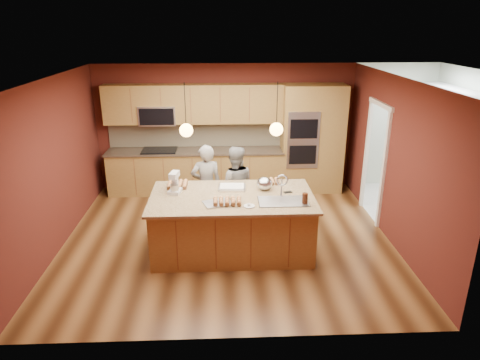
{
  "coord_description": "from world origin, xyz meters",
  "views": [
    {
      "loc": [
        -0.08,
        -6.57,
        3.5
      ],
      "look_at": [
        0.21,
        -0.1,
        1.1
      ],
      "focal_mm": 32.0,
      "sensor_mm": 36.0,
      "label": 1
    }
  ],
  "objects_px": {
    "island": "(233,223)",
    "person_right": "(235,186)",
    "person_left": "(206,186)",
    "mixing_bowl": "(265,184)",
    "stand_mixer": "(175,184)"
  },
  "relations": [
    {
      "from": "person_right",
      "to": "person_left",
      "type": "bearing_deg",
      "value": 0.57
    },
    {
      "from": "person_left",
      "to": "person_right",
      "type": "relative_size",
      "value": 1.02
    },
    {
      "from": "island",
      "to": "mixing_bowl",
      "type": "bearing_deg",
      "value": 26.42
    },
    {
      "from": "person_right",
      "to": "mixing_bowl",
      "type": "xyz_separation_m",
      "value": [
        0.46,
        -0.71,
        0.31
      ]
    },
    {
      "from": "person_left",
      "to": "stand_mixer",
      "type": "relative_size",
      "value": 4.43
    },
    {
      "from": "mixing_bowl",
      "to": "island",
      "type": "bearing_deg",
      "value": -153.58
    },
    {
      "from": "person_left",
      "to": "mixing_bowl",
      "type": "xyz_separation_m",
      "value": [
        0.97,
        -0.71,
        0.29
      ]
    },
    {
      "from": "stand_mixer",
      "to": "mixing_bowl",
      "type": "distance_m",
      "value": 1.44
    },
    {
      "from": "island",
      "to": "stand_mixer",
      "type": "height_order",
      "value": "island"
    },
    {
      "from": "person_right",
      "to": "mixing_bowl",
      "type": "height_order",
      "value": "person_right"
    },
    {
      "from": "person_left",
      "to": "stand_mixer",
      "type": "height_order",
      "value": "person_left"
    },
    {
      "from": "person_right",
      "to": "stand_mixer",
      "type": "height_order",
      "value": "person_right"
    },
    {
      "from": "stand_mixer",
      "to": "island",
      "type": "bearing_deg",
      "value": 0.01
    },
    {
      "from": "island",
      "to": "person_right",
      "type": "bearing_deg",
      "value": 86.61
    },
    {
      "from": "mixing_bowl",
      "to": "person_left",
      "type": "bearing_deg",
      "value": 143.63
    }
  ]
}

